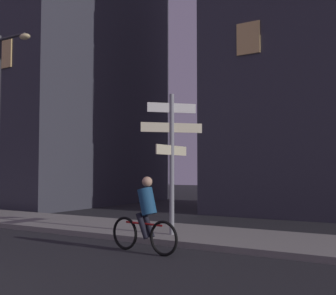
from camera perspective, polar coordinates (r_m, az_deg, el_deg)
sidewalk_kerb at (r=11.66m, az=-2.69°, el=-11.39°), size 40.00×2.78×0.14m
signpost at (r=10.44m, az=0.52°, el=-0.43°), size 1.15×1.48×3.53m
street_lamp at (r=15.70m, az=-21.91°, el=4.98°), size 1.63×0.28×6.39m
cyclist at (r=8.89m, az=-3.14°, el=-9.58°), size 1.81×0.38×1.61m
building_left_block at (r=26.82m, az=-18.44°, el=16.87°), size 13.02×10.01×21.68m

